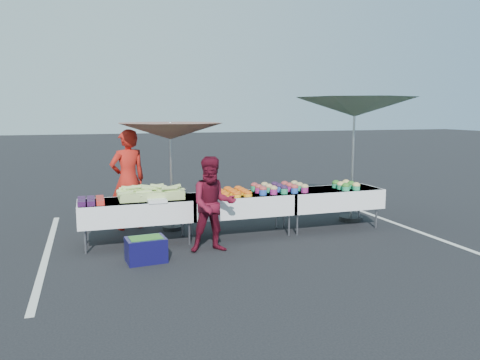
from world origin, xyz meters
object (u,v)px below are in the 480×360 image
object	(u,v)px
table_right	(331,198)
vendor	(128,180)
umbrella_left	(170,132)
storage_bin	(146,249)
table_center	(240,203)
umbrella_right	(355,108)
table_left	(136,210)
customer	(213,205)

from	to	relation	value
table_right	vendor	xyz separation A→B (m)	(-3.63, 1.11, 0.35)
umbrella_left	storage_bin	xyz separation A→B (m)	(-0.70, -1.77, -1.63)
table_center	storage_bin	xyz separation A→B (m)	(-1.77, -0.97, -0.39)
table_right	umbrella_right	distance (m)	1.86
umbrella_right	storage_bin	xyz separation A→B (m)	(-4.27, -1.37, -2.07)
table_left	vendor	distance (m)	1.16
table_center	umbrella_left	xyz separation A→B (m)	(-1.08, 0.80, 1.24)
table_right	customer	bearing A→B (deg)	-162.77
umbrella_right	storage_bin	world-z (taller)	umbrella_right
table_center	umbrella_right	distance (m)	3.04
table_center	customer	xyz separation A→B (m)	(-0.70, -0.77, 0.17)
customer	vendor	bearing A→B (deg)	125.60
storage_bin	table_right	bearing A→B (deg)	9.91
umbrella_left	storage_bin	distance (m)	2.51
vendor	umbrella_left	distance (m)	1.21
vendor	table_right	bearing A→B (deg)	144.99
table_left	vendor	bearing A→B (deg)	91.65
table_left	table_center	world-z (taller)	same
table_right	umbrella_left	world-z (taller)	umbrella_left
table_center	customer	size ratio (longest dim) A/B	1.24
customer	storage_bin	world-z (taller)	customer
table_left	vendor	xyz separation A→B (m)	(-0.03, 1.11, 0.35)
table_left	storage_bin	distance (m)	1.05
vendor	table_center	bearing A→B (deg)	130.80
table_right	table_center	bearing A→B (deg)	180.00
customer	umbrella_left	bearing A→B (deg)	108.02
table_center	table_right	world-z (taller)	same
umbrella_left	umbrella_right	distance (m)	3.62
storage_bin	table_left	bearing A→B (deg)	86.30
table_center	vendor	bearing A→B (deg)	148.85
table_left	umbrella_left	xyz separation A→B (m)	(0.72, 0.80, 1.24)
table_right	table_left	bearing A→B (deg)	180.00
table_left	table_center	xyz separation A→B (m)	(1.80, 0.00, 0.00)
table_right	customer	distance (m)	2.62
table_right	storage_bin	bearing A→B (deg)	-164.81
umbrella_left	storage_bin	bearing A→B (deg)	-111.51
table_right	umbrella_right	xyz separation A→B (m)	(0.70, 0.40, 1.67)
customer	storage_bin	distance (m)	1.23
table_left	umbrella_right	xyz separation A→B (m)	(4.30, 0.40, 1.67)
table_right	umbrella_left	bearing A→B (deg)	164.45
table_center	storage_bin	bearing A→B (deg)	-151.31
table_left	table_center	bearing A→B (deg)	0.00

